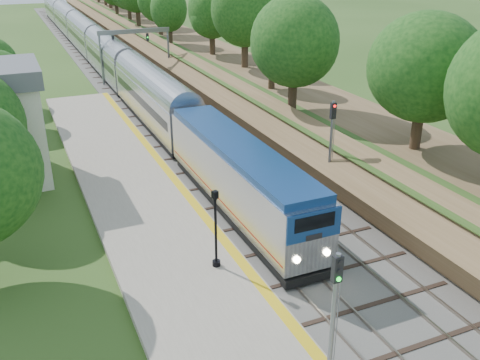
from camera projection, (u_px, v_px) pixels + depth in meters
name	position (u px, v px, depth m)	size (l,w,h in m)	color
trackbed	(124.00, 74.00, 67.86)	(9.50, 170.00, 0.28)	#4C4944
platform	(171.00, 251.00, 28.28)	(6.40, 68.00, 0.38)	gray
yellow_stripe	(221.00, 237.00, 29.25)	(0.55, 68.00, 0.01)	gold
embankment	(186.00, 54.00, 70.16)	(10.64, 170.00, 11.70)	brown
signal_gantry	(134.00, 41.00, 61.92)	(8.40, 0.38, 6.20)	slate
trees_behind_platform	(33.00, 162.00, 28.25)	(7.82, 53.32, 7.21)	#332316
train	(97.00, 49.00, 72.26)	(2.88, 115.48, 4.23)	black
lamppost_far	(216.00, 233.00, 25.93)	(0.41, 0.41, 4.10)	black
signal_platform	(334.00, 309.00, 17.89)	(0.33, 0.26, 5.66)	slate
signal_farside	(331.00, 139.00, 33.29)	(0.34, 0.27, 6.27)	slate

